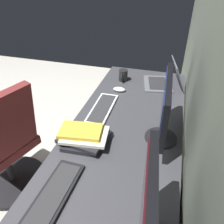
{
  "coord_description": "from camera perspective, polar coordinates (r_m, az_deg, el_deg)",
  "views": [
    {
      "loc": [
        1.2,
        1.95,
        1.67
      ],
      "look_at": [
        0.19,
        1.66,
        0.95
      ],
      "focal_mm": 36.32,
      "sensor_mm": 36.0,
      "label": 1
    }
  ],
  "objects": [
    {
      "name": "book_stack_near",
      "position": [
        1.39,
        -7.2,
        -6.1
      ],
      "size": [
        0.25,
        0.31,
        0.09
      ],
      "color": "black",
      "rests_on": "desk"
    },
    {
      "name": "monitor_primary",
      "position": [
        1.33,
        13.2,
        1.23
      ],
      "size": [
        0.52,
        0.2,
        0.4
      ],
      "color": "black",
      "rests_on": "desk"
    },
    {
      "name": "keyboard_main",
      "position": [
        1.69,
        -2.48,
        0.9
      ],
      "size": [
        0.42,
        0.15,
        0.02
      ],
      "color": "silver",
      "rests_on": "desk"
    },
    {
      "name": "office_chair",
      "position": [
        1.94,
        -24.99,
        -8.4
      ],
      "size": [
        0.56,
        0.6,
        0.97
      ],
      "color": "maroon",
      "rests_on": "ground"
    },
    {
      "name": "wall_back",
      "position": [
        1.27,
        25.08,
        14.32
      ],
      "size": [
        4.8,
        0.1,
        2.6
      ],
      "primitive_type": "cube",
      "color": "slate",
      "rests_on": "ground"
    },
    {
      "name": "drawer_pedestal",
      "position": [
        1.55,
        0.35,
        -24.37
      ],
      "size": [
        0.4,
        0.51,
        0.69
      ],
      "color": "#38383D",
      "rests_on": "ground"
    },
    {
      "name": "laptop_leftmost",
      "position": [
        2.07,
        13.31,
        7.93
      ],
      "size": [
        0.37,
        0.38,
        0.22
      ],
      "color": "#595B60",
      "rests_on": "desk"
    },
    {
      "name": "coffee_mug",
      "position": [
        2.1,
        2.81,
        9.19
      ],
      "size": [
        0.12,
        0.08,
        0.1
      ],
      "color": "black",
      "rests_on": "desk"
    },
    {
      "name": "desk",
      "position": [
        1.44,
        1.93,
        -9.53
      ],
      "size": [
        2.26,
        0.74,
        0.73
      ],
      "color": "#38383D",
      "rests_on": "ground"
    },
    {
      "name": "mouse_spare",
      "position": [
        1.93,
        1.84,
        5.73
      ],
      "size": [
        0.06,
        0.1,
        0.03
      ],
      "primitive_type": "ellipsoid",
      "color": "silver",
      "rests_on": "desk"
    },
    {
      "name": "keyboard_spare",
      "position": [
        1.17,
        -14.46,
        -19.58
      ],
      "size": [
        0.42,
        0.15,
        0.02
      ],
      "color": "black",
      "rests_on": "desk"
    }
  ]
}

